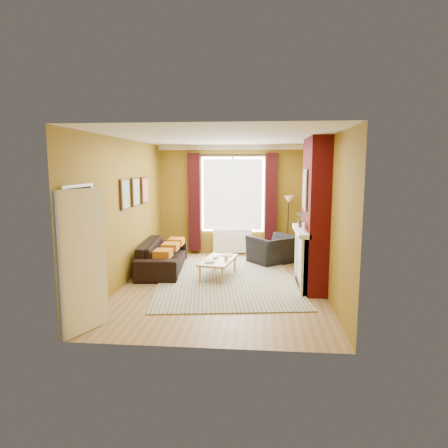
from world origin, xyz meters
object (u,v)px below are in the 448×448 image
(sofa, at_px, (163,255))
(floor_lamp, at_px, (288,209))
(coffee_table, at_px, (218,261))
(armchair, at_px, (273,249))
(wicker_stool, at_px, (261,250))

(sofa, relative_size, floor_lamp, 1.42)
(coffee_table, height_order, floor_lamp, floor_lamp)
(sofa, height_order, armchair, armchair)
(sofa, bearing_deg, armchair, -75.71)
(sofa, height_order, wicker_stool, sofa)
(coffee_table, bearing_deg, floor_lamp, 61.19)
(armchair, bearing_deg, floor_lamp, -162.46)
(wicker_stool, relative_size, floor_lamp, 0.28)
(coffee_table, distance_m, floor_lamp, 2.61)
(floor_lamp, bearing_deg, coffee_table, -128.71)
(sofa, bearing_deg, floor_lamp, -68.12)
(armchair, bearing_deg, sofa, -19.50)
(coffee_table, bearing_deg, sofa, 169.08)
(armchair, distance_m, floor_lamp, 1.14)
(armchair, height_order, coffee_table, armchair)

